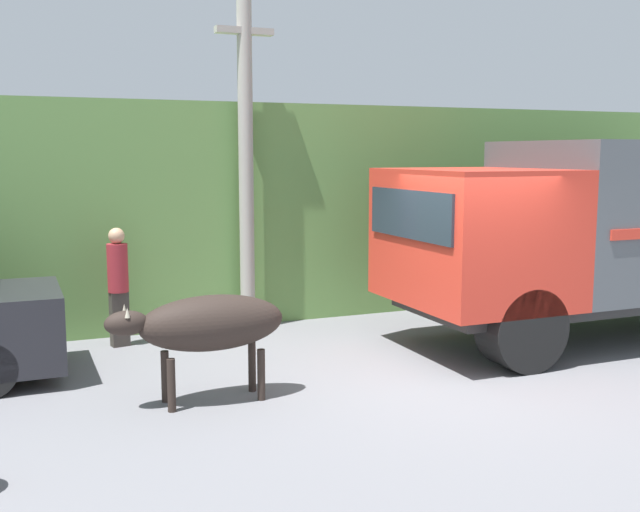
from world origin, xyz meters
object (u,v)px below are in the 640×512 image
cargo_truck (613,227)px  utility_pole (246,156)px  pedestrian_on_hill (118,280)px  brown_cow (208,324)px

cargo_truck → utility_pole: (-4.93, 2.59, 1.05)m
utility_pole → cargo_truck: bearing=-27.8°
cargo_truck → utility_pole: utility_pole is taller
pedestrian_on_hill → brown_cow: bearing=90.6°
brown_cow → utility_pole: (1.45, 3.23, 1.84)m
cargo_truck → brown_cow: bearing=-176.1°
brown_cow → utility_pole: bearing=68.0°
brown_cow → utility_pole: utility_pole is taller
cargo_truck → utility_pole: 5.67m
cargo_truck → pedestrian_on_hill: size_ratio=3.89×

